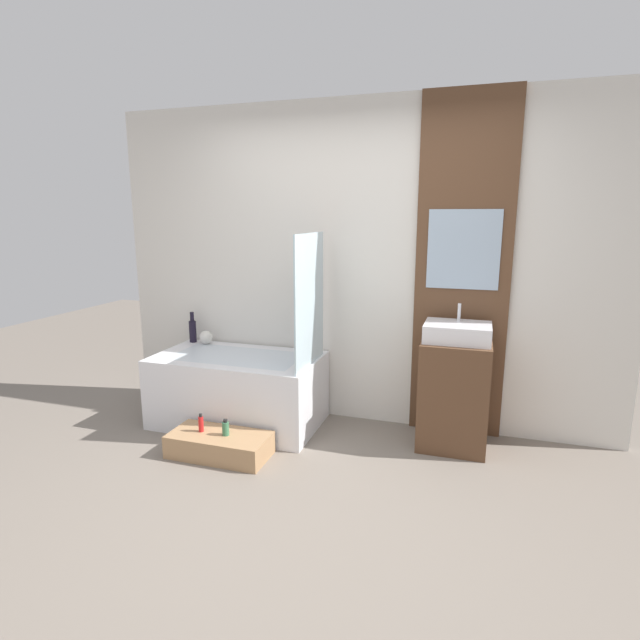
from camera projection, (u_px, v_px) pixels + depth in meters
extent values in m
plane|color=slate|center=(286.00, 519.00, 2.86)|extent=(12.00, 12.00, 0.00)
cube|color=silver|center=(355.00, 266.00, 4.06)|extent=(4.20, 0.06, 2.60)
cube|color=brown|center=(462.00, 270.00, 3.76)|extent=(0.70, 0.03, 2.60)
cube|color=#9EB2C6|center=(463.00, 250.00, 3.71)|extent=(0.53, 0.01, 0.59)
cube|color=white|center=(238.00, 390.00, 4.14)|extent=(1.35, 0.75, 0.58)
cube|color=silver|center=(237.00, 356.00, 4.08)|extent=(1.05, 0.53, 0.01)
cube|color=silver|center=(310.00, 300.00, 3.75)|extent=(0.01, 0.64, 1.00)
cube|color=#A87F56|center=(220.00, 445.00, 3.60)|extent=(0.73, 0.35, 0.17)
cube|color=brown|center=(454.00, 394.00, 3.71)|extent=(0.49, 0.47, 0.81)
cube|color=white|center=(458.00, 332.00, 3.61)|extent=(0.47, 0.36, 0.13)
cylinder|color=silver|center=(459.00, 312.00, 3.68)|extent=(0.02, 0.02, 0.13)
cylinder|color=black|center=(193.00, 332.00, 4.51)|extent=(0.06, 0.06, 0.19)
cylinder|color=black|center=(192.00, 317.00, 4.48)|extent=(0.03, 0.03, 0.08)
sphere|color=silver|center=(206.00, 337.00, 4.45)|extent=(0.12, 0.12, 0.12)
cylinder|color=red|center=(201.00, 424.00, 3.62)|extent=(0.04, 0.04, 0.11)
cylinder|color=black|center=(201.00, 415.00, 3.60)|extent=(0.02, 0.02, 0.02)
cylinder|color=#38704C|center=(226.00, 429.00, 3.56)|extent=(0.05, 0.05, 0.10)
cylinder|color=black|center=(225.00, 421.00, 3.54)|extent=(0.03, 0.03, 0.02)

